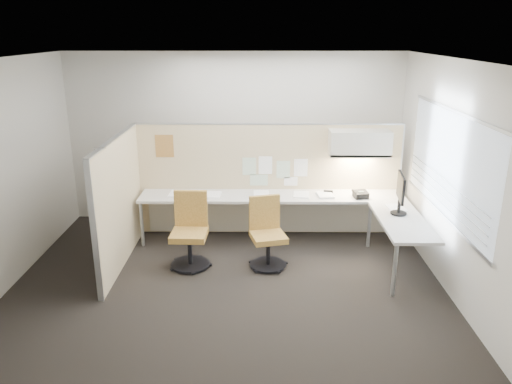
{
  "coord_description": "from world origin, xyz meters",
  "views": [
    {
      "loc": [
        0.41,
        -5.9,
        3.12
      ],
      "look_at": [
        0.36,
        0.8,
        0.93
      ],
      "focal_mm": 35.0,
      "sensor_mm": 36.0,
      "label": 1
    }
  ],
  "objects_px": {
    "desk": "(294,206)",
    "chair_left": "(190,233)",
    "chair_right": "(267,235)",
    "monitor": "(400,192)",
    "phone": "(360,195)"
  },
  "relations": [
    {
      "from": "desk",
      "to": "chair_left",
      "type": "distance_m",
      "value": 1.64
    },
    {
      "from": "desk",
      "to": "phone",
      "type": "relative_size",
      "value": 16.79
    },
    {
      "from": "desk",
      "to": "chair_left",
      "type": "relative_size",
      "value": 3.94
    },
    {
      "from": "chair_right",
      "to": "phone",
      "type": "xyz_separation_m",
      "value": [
        1.4,
        0.75,
        0.34
      ]
    },
    {
      "from": "chair_right",
      "to": "monitor",
      "type": "relative_size",
      "value": 1.72
    },
    {
      "from": "monitor",
      "to": "phone",
      "type": "xyz_separation_m",
      "value": [
        -0.39,
        0.69,
        -0.27
      ]
    },
    {
      "from": "chair_left",
      "to": "chair_right",
      "type": "xyz_separation_m",
      "value": [
        1.05,
        -0.01,
        -0.03
      ]
    },
    {
      "from": "monitor",
      "to": "desk",
      "type": "bearing_deg",
      "value": 71.68
    },
    {
      "from": "phone",
      "to": "chair_left",
      "type": "bearing_deg",
      "value": -173.3
    },
    {
      "from": "chair_right",
      "to": "monitor",
      "type": "bearing_deg",
      "value": -12.27
    },
    {
      "from": "chair_left",
      "to": "monitor",
      "type": "height_order",
      "value": "monitor"
    },
    {
      "from": "desk",
      "to": "chair_right",
      "type": "distance_m",
      "value": 0.85
    },
    {
      "from": "chair_left",
      "to": "monitor",
      "type": "relative_size",
      "value": 1.83
    },
    {
      "from": "chair_right",
      "to": "monitor",
      "type": "distance_m",
      "value": 1.89
    },
    {
      "from": "desk",
      "to": "chair_left",
      "type": "bearing_deg",
      "value": -153.85
    }
  ]
}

